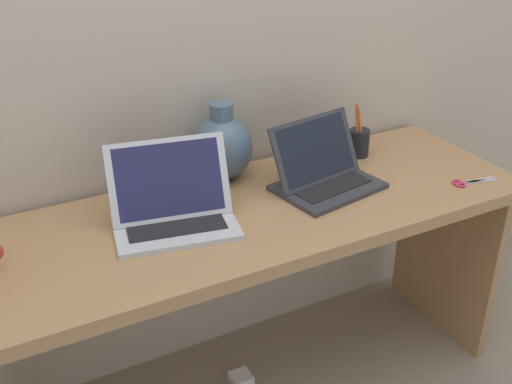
{
  "coord_description": "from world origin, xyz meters",
  "views": [
    {
      "loc": [
        -0.73,
        -1.39,
        1.59
      ],
      "look_at": [
        0.0,
        0.0,
        0.76
      ],
      "focal_mm": 43.92,
      "sensor_mm": 36.0,
      "label": 1
    }
  ],
  "objects_px": {
    "laptop_left": "(173,204)",
    "green_vase": "(222,146)",
    "scissors": "(467,182)",
    "pen_cup": "(359,142)",
    "laptop_right": "(323,170)",
    "power_brick": "(241,378)"
  },
  "relations": [
    {
      "from": "laptop_left",
      "to": "green_vase",
      "type": "relative_size",
      "value": 1.49
    },
    {
      "from": "scissors",
      "to": "laptop_right",
      "type": "bearing_deg",
      "value": 154.29
    },
    {
      "from": "green_vase",
      "to": "power_brick",
      "type": "xyz_separation_m",
      "value": [
        -0.03,
        -0.17,
        -0.8
      ]
    },
    {
      "from": "laptop_left",
      "to": "green_vase",
      "type": "distance_m",
      "value": 0.31
    },
    {
      "from": "green_vase",
      "to": "power_brick",
      "type": "height_order",
      "value": "green_vase"
    },
    {
      "from": "green_vase",
      "to": "scissors",
      "type": "height_order",
      "value": "green_vase"
    },
    {
      "from": "laptop_left",
      "to": "power_brick",
      "type": "relative_size",
      "value": 5.2
    },
    {
      "from": "power_brick",
      "to": "green_vase",
      "type": "bearing_deg",
      "value": 80.02
    },
    {
      "from": "laptop_left",
      "to": "scissors",
      "type": "xyz_separation_m",
      "value": [
        0.89,
        -0.2,
        -0.06
      ]
    },
    {
      "from": "pen_cup",
      "to": "power_brick",
      "type": "relative_size",
      "value": 2.66
    },
    {
      "from": "green_vase",
      "to": "pen_cup",
      "type": "distance_m",
      "value": 0.48
    },
    {
      "from": "laptop_right",
      "to": "scissors",
      "type": "relative_size",
      "value": 2.29
    },
    {
      "from": "green_vase",
      "to": "power_brick",
      "type": "relative_size",
      "value": 3.49
    },
    {
      "from": "laptop_left",
      "to": "scissors",
      "type": "distance_m",
      "value": 0.91
    },
    {
      "from": "laptop_left",
      "to": "power_brick",
      "type": "xyz_separation_m",
      "value": [
        0.21,
        0.03,
        -0.75
      ]
    },
    {
      "from": "laptop_right",
      "to": "power_brick",
      "type": "bearing_deg",
      "value": 173.69
    },
    {
      "from": "laptop_right",
      "to": "power_brick",
      "type": "height_order",
      "value": "laptop_right"
    },
    {
      "from": "scissors",
      "to": "laptop_left",
      "type": "bearing_deg",
      "value": 167.55
    },
    {
      "from": "laptop_left",
      "to": "scissors",
      "type": "relative_size",
      "value": 2.47
    },
    {
      "from": "laptop_left",
      "to": "laptop_right",
      "type": "bearing_deg",
      "value": -0.09
    },
    {
      "from": "pen_cup",
      "to": "power_brick",
      "type": "bearing_deg",
      "value": -168.41
    },
    {
      "from": "laptop_left",
      "to": "laptop_right",
      "type": "distance_m",
      "value": 0.48
    }
  ]
}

